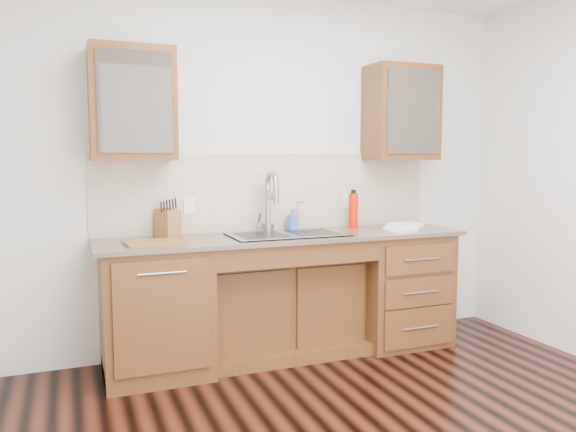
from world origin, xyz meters
name	(u,v)px	position (x,y,z in m)	size (l,w,h in m)	color
wall_back	(269,173)	(0.00, 1.80, 1.35)	(4.00, 0.10, 2.70)	silver
base_cabinet_left	(156,310)	(-0.95, 1.44, 0.44)	(0.70, 0.62, 0.88)	#593014
base_cabinet_center	(282,306)	(0.00, 1.53, 0.35)	(1.20, 0.44, 0.70)	#593014
base_cabinet_right	(396,287)	(0.95, 1.44, 0.44)	(0.70, 0.62, 0.88)	#593014
countertop	(287,237)	(0.00, 1.43, 0.90)	(2.70, 0.65, 0.03)	#84705B
backsplash	(272,192)	(0.00, 1.74, 1.21)	(2.70, 0.02, 0.59)	beige
sink	(287,247)	(0.00, 1.41, 0.83)	(0.84, 0.46, 0.19)	#9E9EA5
faucet	(268,205)	(-0.07, 1.64, 1.11)	(0.04, 0.04, 0.40)	#999993
filter_tap	(298,215)	(0.18, 1.65, 1.03)	(0.02, 0.02, 0.24)	#999993
upper_cabinet_left	(132,104)	(-1.05, 1.58, 1.83)	(0.55, 0.34, 0.75)	#593014
upper_cabinet_right	(401,113)	(1.05, 1.58, 1.83)	(0.55, 0.34, 0.75)	#593014
outlet_left	(189,206)	(-0.65, 1.73, 1.12)	(0.08, 0.01, 0.12)	white
outlet_right	(347,201)	(0.65, 1.73, 1.12)	(0.08, 0.01, 0.12)	white
soap_bottle	(292,220)	(0.14, 1.66, 0.99)	(0.07, 0.07, 0.16)	#4562D5
water_bottle	(353,211)	(0.65, 1.62, 1.05)	(0.07, 0.07, 0.28)	red
plate	(401,229)	(0.92, 1.34, 0.92)	(0.28, 0.28, 0.02)	silver
dish_towel	(404,225)	(0.96, 1.36, 0.94)	(0.24, 0.17, 0.04)	silver
knife_block	(168,223)	(-0.83, 1.61, 1.01)	(0.11, 0.18, 0.20)	#996143
cutting_board	(154,243)	(-0.96, 1.34, 0.92)	(0.37, 0.26, 0.02)	brown
cup_left_a	(111,112)	(-1.19, 1.58, 1.77)	(0.11, 0.11, 0.09)	white
cup_left_b	(154,114)	(-0.91, 1.58, 1.77)	(0.09, 0.09, 0.08)	white
cup_right_a	(386,119)	(0.92, 1.58, 1.77)	(0.12, 0.12, 0.10)	white
cup_right_b	(409,120)	(1.13, 1.58, 1.77)	(0.10, 0.10, 0.09)	silver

